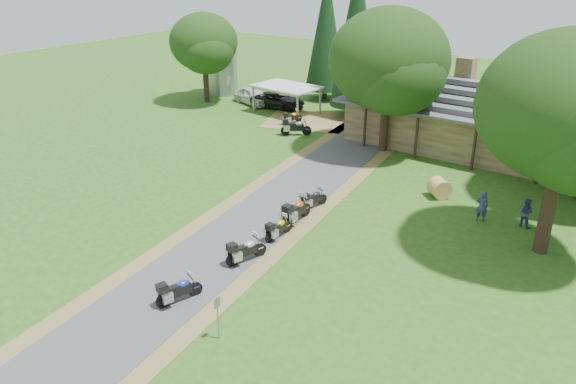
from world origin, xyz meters
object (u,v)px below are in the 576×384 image
Objects in this scene: car_dark_suv at (278,96)px; motorcycle_row_c at (279,227)px; motorcycle_row_b at (246,249)px; hay_bale at (439,188)px; carport at (287,99)px; motorcycle_row_e at (314,198)px; car_white_sedan at (253,94)px; motorcycle_carport_a at (292,117)px; motorcycle_carport_b at (296,126)px; motorcycle_row_a at (179,289)px; motorcycle_row_d at (297,209)px; silo at (222,63)px; lodge at (498,118)px.

motorcycle_row_c is at bearing -151.99° from car_dark_suv.
hay_bale is at bearing -3.25° from motorcycle_row_b.
carport reaches higher than motorcycle_row_e.
motorcycle_carport_a is (6.63, -3.03, -0.38)m from car_white_sedan.
motorcycle_carport_b is (4.37, -4.76, -0.48)m from carport.
motorcycle_carport_b reaches higher than motorcycle_row_a.
motorcycle_row_b is 0.90× the size of motorcycle_row_d.
car_dark_suv is (-1.61, 0.91, -0.16)m from carport.
car_white_sedan is 2.76× the size of motorcycle_carport_b.
silo reaches higher than motorcycle_carport_b.
motorcycle_carport_b is at bearing 40.57° from motorcycle_row_a.
carport reaches higher than motorcycle_carport_a.
motorcycle_row_b is (13.45, -21.70, -0.54)m from carport.
silo is 1.05× the size of car_white_sedan.
lodge is at bearing -3.24° from silo.
motorcycle_row_e is 7.52m from hay_bale.
motorcycle_carport_a is at bearing 94.67° from motorcycle_carport_b.
carport is at bearing 38.24° from motorcycle_row_c.
motorcycle_carport_a is at bearing 46.58° from motorcycle_row_b.
motorcycle_row_a is 8.82m from motorcycle_row_d.
motorcycle_row_c is at bearing -51.11° from carport.
motorcycle_row_d is at bearing -48.68° from carport.
carport is (-17.93, -0.48, -1.25)m from lodge.
car_white_sedan reaches higher than motorcycle_row_e.
motorcycle_row_a is 0.87× the size of motorcycle_carport_b.
motorcycle_row_e is at bearing 10.46° from motorcycle_row_c.
lodge is 27.26m from silo.
motorcycle_carport_b reaches higher than motorcycle_row_b.
motorcycle_row_c is at bearing -94.09° from motorcycle_carport_b.
silo is 35.92m from motorcycle_row_a.
car_white_sedan is at bearing -15.81° from silo.
silo is 1.10× the size of carport.
carport is 23.13m from motorcycle_row_c.
hay_bale is (-0.06, -9.94, -1.88)m from lodge.
carport is at bearing 59.10° from motorcycle_carport_a.
motorcycle_row_d reaches higher than motorcycle_row_c.
motorcycle_row_e is (14.37, -15.89, -0.44)m from car_dark_suv.
motorcycle_carport_a reaches higher than hay_bale.
car_dark_suv is (7.67, -1.11, -2.00)m from silo.
silo is at bearing 72.95° from car_dark_suv.
motorcycle_row_d is 1.88× the size of hay_bale.
silo is 12.69m from motorcycle_carport_a.
motorcycle_carport_a is (-10.96, 23.38, -0.04)m from motorcycle_row_a.
motorcycle_row_c is 1.98m from motorcycle_row_d.
lodge is 22.69m from motorcycle_row_b.
car_dark_suv is 23.11m from motorcycle_row_d.
lodge reaches higher than motorcycle_carport_b.
motorcycle_row_e is 16.32m from motorcycle_carport_a.
motorcycle_carport_a is at bearing 155.60° from hay_bale.
motorcycle_row_d is (-0.45, 4.71, 0.07)m from motorcycle_row_b.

